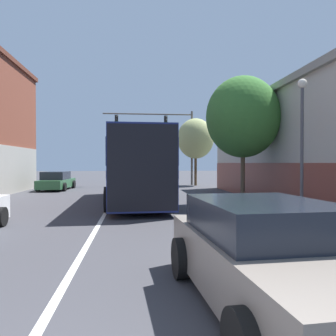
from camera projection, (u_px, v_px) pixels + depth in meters
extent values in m
cube|color=silver|center=(112.00, 201.00, 16.50)|extent=(0.14, 43.11, 0.01)
cube|color=brown|center=(267.00, 183.00, 15.98)|extent=(0.24, 18.29, 1.92)
cube|color=navy|center=(137.00, 166.00, 16.00)|extent=(2.77, 10.11, 3.08)
cube|color=black|center=(137.00, 155.00, 15.99)|extent=(2.81, 9.91, 0.99)
cube|color=beige|center=(137.00, 171.00, 16.00)|extent=(2.80, 10.01, 0.31)
cube|color=black|center=(143.00, 168.00, 11.05)|extent=(2.40, 0.14, 2.96)
cylinder|color=black|center=(113.00, 188.00, 18.93)|extent=(0.33, 1.01, 1.00)
cylinder|color=black|center=(156.00, 187.00, 19.27)|extent=(0.33, 1.01, 1.00)
cylinder|color=black|center=(108.00, 199.00, 12.76)|extent=(0.33, 1.01, 1.00)
cylinder|color=black|center=(171.00, 199.00, 13.10)|extent=(0.33, 1.01, 1.00)
cube|color=slate|center=(272.00, 267.00, 4.28)|extent=(2.07, 4.41, 0.74)
cube|color=black|center=(263.00, 218.00, 4.52)|extent=(1.79, 2.34, 0.47)
cylinder|color=black|center=(181.00, 258.00, 5.44)|extent=(0.26, 0.69, 0.67)
cylinder|color=black|center=(285.00, 253.00, 5.75)|extent=(0.26, 0.69, 0.67)
cube|color=#285633|center=(57.00, 183.00, 23.57)|extent=(1.86, 4.60, 0.59)
cube|color=black|center=(56.00, 176.00, 23.33)|extent=(1.64, 2.42, 0.56)
cylinder|color=black|center=(50.00, 184.00, 24.92)|extent=(0.24, 0.60, 0.60)
cylinder|color=black|center=(74.00, 184.00, 25.03)|extent=(0.24, 0.60, 0.60)
cylinder|color=black|center=(38.00, 187.00, 22.11)|extent=(0.24, 0.60, 0.60)
cylinder|color=black|center=(64.00, 187.00, 22.22)|extent=(0.24, 0.60, 0.60)
cylinder|color=black|center=(1.00, 217.00, 9.87)|extent=(0.22, 0.59, 0.59)
cylinder|color=#514C47|center=(192.00, 148.00, 28.58)|extent=(0.18, 0.18, 6.44)
cylinder|color=#514C47|center=(148.00, 114.00, 28.14)|extent=(7.67, 0.12, 0.12)
cube|color=black|center=(166.00, 120.00, 28.30)|extent=(0.28, 0.24, 0.80)
sphere|color=black|center=(166.00, 117.00, 28.15)|extent=(0.18, 0.18, 0.18)
sphere|color=black|center=(166.00, 120.00, 28.15)|extent=(0.18, 0.18, 0.18)
sphere|color=green|center=(166.00, 123.00, 28.16)|extent=(0.18, 0.18, 0.18)
cube|color=black|center=(116.00, 120.00, 27.87)|extent=(0.28, 0.24, 0.80)
sphere|color=black|center=(116.00, 117.00, 27.71)|extent=(0.18, 0.18, 0.18)
sphere|color=black|center=(116.00, 119.00, 27.72)|extent=(0.18, 0.18, 0.18)
sphere|color=green|center=(116.00, 122.00, 27.72)|extent=(0.18, 0.18, 0.18)
cone|color=#47474C|center=(301.00, 221.00, 10.34)|extent=(0.26, 0.26, 0.20)
cylinder|color=#47474C|center=(302.00, 155.00, 10.31)|extent=(0.10, 0.10, 4.32)
sphere|color=#EFE5CC|center=(302.00, 84.00, 10.28)|extent=(0.30, 0.30, 0.30)
cylinder|color=brown|center=(243.00, 177.00, 15.03)|extent=(0.20, 0.20, 2.60)
ellipsoid|color=#38702D|center=(243.00, 117.00, 14.99)|extent=(3.39, 3.05, 3.73)
cylinder|color=#4C3823|center=(196.00, 170.00, 28.05)|extent=(0.22, 0.22, 2.70)
ellipsoid|color=#99A366|center=(196.00, 139.00, 28.01)|extent=(3.13, 2.82, 3.44)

